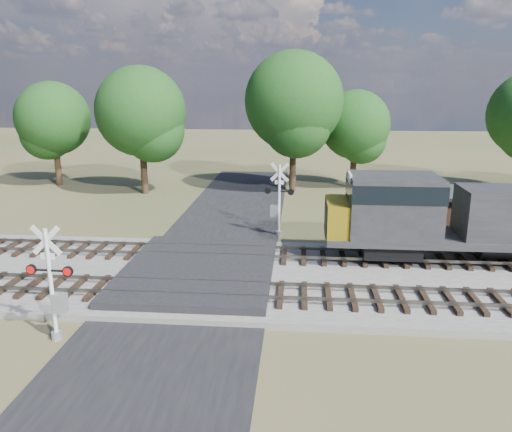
{
  "coord_description": "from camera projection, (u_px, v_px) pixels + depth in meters",
  "views": [
    {
      "loc": [
        4.65,
        -21.54,
        9.0
      ],
      "look_at": [
        2.6,
        2.0,
        2.72
      ],
      "focal_mm": 35.0,
      "sensor_mm": 36.0,
      "label": 1
    }
  ],
  "objects": [
    {
      "name": "crossing_signal_far",
      "position": [
        278.0,
        206.0,
        30.03
      ],
      "size": [
        1.8,
        0.49,
        4.51
      ],
      "rotation": [
        0.0,
        0.0,
        2.95
      ],
      "color": "silver",
      "rests_on": "ground"
    },
    {
      "name": "ground",
      "position": [
        197.0,
        282.0,
        23.44
      ],
      "size": [
        160.0,
        160.0,
        0.0
      ],
      "primitive_type": "plane",
      "color": "#3F4927",
      "rests_on": "ground"
    },
    {
      "name": "treeline",
      "position": [
        309.0,
        116.0,
        41.4
      ],
      "size": [
        78.57,
        10.61,
        11.73
      ],
      "color": "black",
      "rests_on": "ground"
    },
    {
      "name": "track_far",
      "position": [
        268.0,
        254.0,
        25.96
      ],
      "size": [
        140.0,
        2.6,
        0.33
      ],
      "color": "black",
      "rests_on": "ballast_bed"
    },
    {
      "name": "ballast_bed",
      "position": [
        412.0,
        282.0,
        23.04
      ],
      "size": [
        140.0,
        10.0,
        0.3
      ],
      "primitive_type": "cube",
      "color": "gray",
      "rests_on": "ground"
    },
    {
      "name": "road",
      "position": [
        197.0,
        281.0,
        23.43
      ],
      "size": [
        7.0,
        60.0,
        0.08
      ],
      "primitive_type": "cube",
      "color": "black",
      "rests_on": "ground"
    },
    {
      "name": "crossing_panel",
      "position": [
        199.0,
        271.0,
        23.84
      ],
      "size": [
        7.0,
        9.0,
        0.62
      ],
      "primitive_type": "cube",
      "color": "#262628",
      "rests_on": "ground"
    },
    {
      "name": "crossing_signal_near",
      "position": [
        54.0,
        294.0,
        17.67
      ],
      "size": [
        1.74,
        0.38,
        4.33
      ],
      "rotation": [
        0.0,
        0.0,
        -0.05
      ],
      "color": "silver",
      "rests_on": "ground"
    },
    {
      "name": "equipment_shed",
      "position": [
        453.0,
        215.0,
        29.65
      ],
      "size": [
        4.28,
        4.28,
        2.9
      ],
      "rotation": [
        0.0,
        0.0,
        -0.01
      ],
      "color": "#42281C",
      "rests_on": "ground"
    },
    {
      "name": "track_near",
      "position": [
        260.0,
        293.0,
        21.14
      ],
      "size": [
        140.0,
        2.6,
        0.33
      ],
      "color": "black",
      "rests_on": "ballast_bed"
    }
  ]
}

